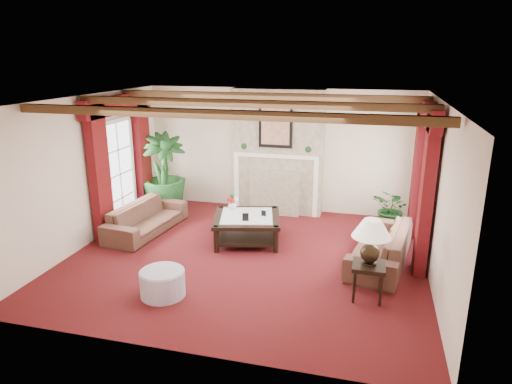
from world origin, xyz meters
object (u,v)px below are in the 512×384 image
(sofa_right, at_px, (381,240))
(coffee_table, at_px, (247,228))
(potted_palm, at_px, (165,190))
(side_table, at_px, (368,281))
(sofa_left, at_px, (146,213))
(ottoman, at_px, (163,283))

(sofa_right, bearing_deg, coffee_table, -88.02)
(potted_palm, relative_size, side_table, 3.63)
(coffee_table, distance_m, side_table, 2.77)
(sofa_left, distance_m, potted_palm, 1.30)
(sofa_right, distance_m, coffee_table, 2.45)
(sofa_right, height_order, potted_palm, potted_palm)
(potted_palm, bearing_deg, sofa_left, -81.05)
(sofa_right, distance_m, side_table, 1.31)
(sofa_right, height_order, ottoman, sofa_right)
(sofa_left, distance_m, coffee_table, 2.06)
(sofa_right, bearing_deg, sofa_left, -84.02)
(sofa_right, relative_size, coffee_table, 1.78)
(side_table, relative_size, ottoman, 0.82)
(sofa_left, bearing_deg, ottoman, -141.28)
(sofa_left, xyz_separation_m, coffee_table, (2.05, 0.05, -0.14))
(sofa_left, height_order, sofa_right, sofa_right)
(sofa_right, bearing_deg, ottoman, -48.04)
(potted_palm, xyz_separation_m, ottoman, (1.62, -3.50, -0.30))
(sofa_left, height_order, potted_palm, potted_palm)
(sofa_right, height_order, side_table, sofa_right)
(coffee_table, bearing_deg, sofa_left, 167.46)
(sofa_left, xyz_separation_m, potted_palm, (-0.20, 1.28, 0.11))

